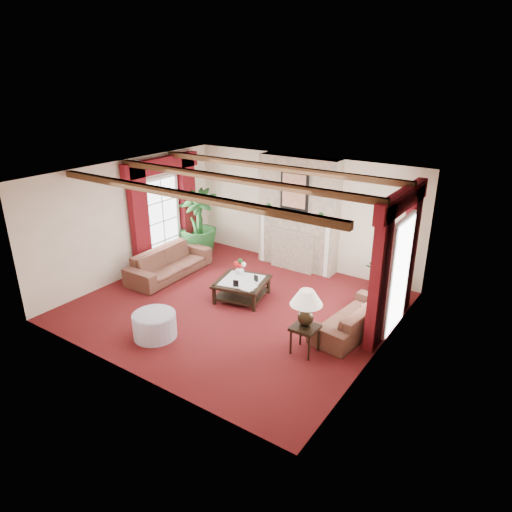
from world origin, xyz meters
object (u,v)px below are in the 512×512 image
Objects in this scene: sofa_right at (353,312)px; side_table at (305,339)px; potted_palm at (199,237)px; ottoman at (155,325)px; coffee_table at (242,289)px; sofa_left at (169,258)px.

side_table is (-0.39, -1.14, -0.12)m from sofa_right.
potted_palm is 4.05m from ottoman.
potted_palm is at bearing 136.38° from coffee_table.
sofa_right is 3.89× the size of side_table.
potted_palm reaches higher than sofa_right.
sofa_right is 3.62m from ottoman.
ottoman is (-2.87, -2.21, -0.15)m from sofa_right.
coffee_table is at bearing -91.98° from sofa_left.
ottoman is at bearing -45.34° from sofa_right.
side_table is at bearing 23.40° from ottoman.
coffee_table is at bearing 153.25° from side_table.
sofa_right is 1.00× the size of potted_palm.
sofa_left is 2.80× the size of ottoman.
ottoman is (1.97, -3.53, -0.26)m from potted_palm.
coffee_table is (2.12, -0.02, -0.22)m from sofa_left.
potted_palm is (-0.28, 1.39, 0.06)m from sofa_left.
sofa_left is 4.32× the size of side_table.
sofa_left is at bearing 166.43° from coffee_table.
sofa_right is at bearing -15.19° from potted_palm.
sofa_left is 1.11× the size of potted_palm.
potted_palm is at bearing 119.26° from ottoman.
potted_palm is (-4.84, 1.32, 0.11)m from sofa_right.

